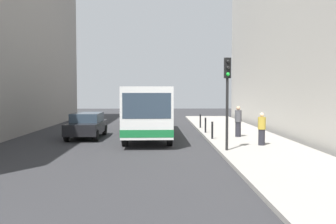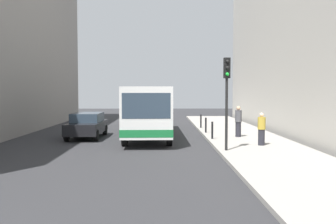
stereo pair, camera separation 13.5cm
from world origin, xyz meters
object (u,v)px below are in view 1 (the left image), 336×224
object	(u,v)px
bollard_mid	(206,125)
pedestrian_near_signal	(262,129)
pedestrian_mid_sidewalk	(238,121)
bus	(148,108)
traffic_light	(227,86)
car_beside_bus	(87,125)
bollard_near	(212,130)
bollard_far	(200,121)

from	to	relation	value
bollard_mid	pedestrian_near_signal	world-z (taller)	pedestrian_near_signal
pedestrian_mid_sidewalk	pedestrian_near_signal	bearing A→B (deg)	-128.50
bus	bollard_mid	world-z (taller)	bus
bollard_mid	pedestrian_near_signal	distance (m)	6.05
traffic_light	bus	bearing A→B (deg)	119.87
car_beside_bus	pedestrian_near_signal	size ratio (longest dim) A/B	2.78
bollard_mid	pedestrian_mid_sidewalk	xyz separation A→B (m)	(1.61, -2.26, 0.41)
bollard_mid	pedestrian_near_signal	size ratio (longest dim) A/B	0.60
traffic_light	bollard_mid	distance (m)	7.62
pedestrian_mid_sidewalk	traffic_light	bearing A→B (deg)	-153.01
pedestrian_near_signal	bollard_near	bearing A→B (deg)	-99.40
bus	pedestrian_mid_sidewalk	size ratio (longest dim) A/B	6.27
traffic_light	bollard_near	size ratio (longest dim) A/B	4.32
pedestrian_near_signal	pedestrian_mid_sidewalk	xyz separation A→B (m)	(-0.46, 3.42, 0.10)
bus	pedestrian_mid_sidewalk	world-z (taller)	bus
traffic_light	bollard_near	world-z (taller)	traffic_light
bollard_near	pedestrian_near_signal	bearing A→B (deg)	-50.56
bollard_far	traffic_light	bearing A→B (deg)	-89.45
bollard_far	pedestrian_mid_sidewalk	distance (m)	5.67
bollard_mid	pedestrian_mid_sidewalk	world-z (taller)	pedestrian_mid_sidewalk
traffic_light	pedestrian_mid_sidewalk	bearing A→B (deg)	73.12
bus	pedestrian_near_signal	distance (m)	7.54
bus	traffic_light	xyz separation A→B (m)	(3.71, -6.46, 1.28)
bollard_far	pedestrian_near_signal	bearing A→B (deg)	-76.82
car_beside_bus	bollard_near	bearing A→B (deg)	166.77
car_beside_bus	bollard_mid	size ratio (longest dim) A/B	4.65
bollard_mid	bus	bearing A→B (deg)	-167.82
pedestrian_near_signal	bus	bearing A→B (deg)	-89.61
traffic_light	pedestrian_near_signal	bearing A→B (deg)	38.46
bus	traffic_light	size ratio (longest dim) A/B	2.70
bollard_near	bollard_far	distance (m)	6.32
bollard_mid	bollard_far	world-z (taller)	same
pedestrian_near_signal	bollard_mid	bearing A→B (deg)	-118.81
car_beside_bus	bollard_near	size ratio (longest dim) A/B	4.65
bus	traffic_light	distance (m)	7.56
bollard_near	pedestrian_mid_sidewalk	world-z (taller)	pedestrian_mid_sidewalk
bollard_near	bollard_mid	bearing A→B (deg)	90.00
bus	pedestrian_mid_sidewalk	xyz separation A→B (m)	(5.22, -1.48, -0.69)
bus	traffic_light	world-z (taller)	traffic_light
bus	pedestrian_mid_sidewalk	distance (m)	5.47
car_beside_bus	bus	bearing A→B (deg)	-169.84
bus	pedestrian_near_signal	xyz separation A→B (m)	(5.68, -4.89, -0.79)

